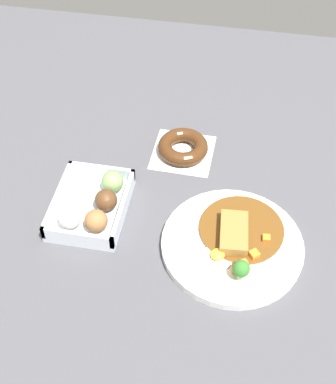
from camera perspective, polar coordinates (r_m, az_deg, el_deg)
name	(u,v)px	position (r m, az deg, el deg)	size (l,w,h in m)	color
ground_plane	(176,232)	(1.10, 0.92, -4.30)	(1.60, 1.60, 0.00)	#4C4C51
curry_plate	(233,244)	(1.07, 7.03, -5.53)	(0.28, 0.28, 0.06)	white
donut_box	(93,206)	(1.12, -8.04, -1.49)	(0.19, 0.15, 0.06)	silver
chocolate_ring_donut	(183,147)	(1.24, 1.63, 4.83)	(0.14, 0.14, 0.04)	white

